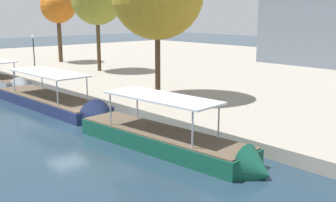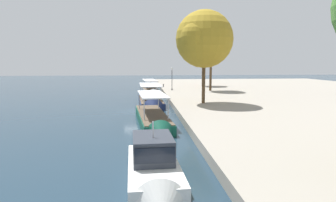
# 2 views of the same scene
# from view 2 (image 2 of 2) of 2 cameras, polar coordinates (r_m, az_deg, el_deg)

# --- Properties ---
(ground_plane) EXTENTS (220.00, 220.00, 0.00)m
(ground_plane) POSITION_cam_2_polar(r_m,az_deg,el_deg) (37.93, -7.00, -2.10)
(ground_plane) COLOR #1E3342
(tour_boat_0) EXTENTS (15.37, 4.01, 3.82)m
(tour_boat_0) POSITION_cam_2_polar(r_m,az_deg,el_deg) (59.48, -3.59, 1.88)
(tour_boat_0) COLOR #9EA3A8
(tour_boat_0) RESTS_ON ground_plane
(tour_boat_1) EXTENTS (15.23, 3.91, 4.41)m
(tour_boat_1) POSITION_cam_2_polar(r_m,az_deg,el_deg) (43.79, -3.56, -0.33)
(tour_boat_1) COLOR navy
(tour_boat_1) RESTS_ON ground_plane
(tour_boat_2) EXTENTS (13.56, 3.86, 4.21)m
(tour_boat_2) POSITION_cam_2_polar(r_m,az_deg,el_deg) (29.35, -2.99, -4.12)
(tour_boat_2) COLOR #14513D
(tour_boat_2) RESTS_ON ground_plane
(motor_yacht_3) EXTENTS (7.73, 2.91, 4.22)m
(motor_yacht_3) POSITION_cam_2_polar(r_m,az_deg,el_deg) (14.84, -2.78, -14.84)
(motor_yacht_3) COLOR silver
(motor_yacht_3) RESTS_ON ground_plane
(mooring_bollard_0) EXTENTS (0.23, 0.23, 0.67)m
(mooring_bollard_0) POSITION_cam_2_polar(r_m,az_deg,el_deg) (66.69, -0.95, 3.21)
(mooring_bollard_0) COLOR #2D2D33
(mooring_bollard_0) RESTS_ON dock_promenade
(lamp_post) EXTENTS (0.34, 0.34, 4.63)m
(lamp_post) POSITION_cam_2_polar(r_m,az_deg,el_deg) (58.38, 0.81, 4.71)
(lamp_post) COLOR black
(lamp_post) RESTS_ON dock_promenade
(tree_1) EXTENTS (6.35, 6.30, 11.98)m
(tree_1) POSITION_cam_2_polar(r_m,az_deg,el_deg) (57.99, 8.89, 10.79)
(tree_1) COLOR #4C3823
(tree_1) RESTS_ON dock_promenade
(tree_2) EXTENTS (5.47, 5.54, 10.77)m
(tree_2) POSITION_cam_2_polar(r_m,az_deg,el_deg) (69.80, 7.28, 9.71)
(tree_2) COLOR #4C3823
(tree_2) RESTS_ON dock_promenade
(tree_3) EXTENTS (7.85, 7.85, 12.76)m
(tree_3) POSITION_cam_2_polar(r_m,az_deg,el_deg) (39.37, 7.44, 12.54)
(tree_3) COLOR #4C3823
(tree_3) RESTS_ON dock_promenade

